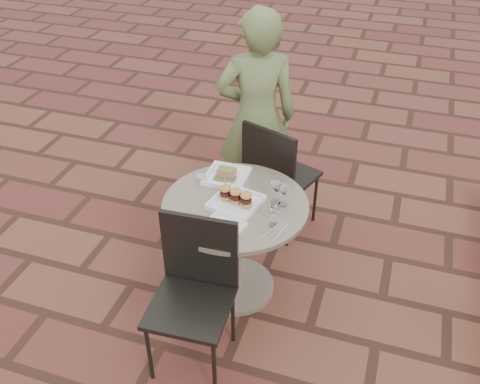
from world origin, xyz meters
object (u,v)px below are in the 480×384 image
(chair_far, at_px, (276,170))
(chair_near, at_px, (195,282))
(cafe_table, at_px, (236,234))
(plate_sliders, at_px, (236,199))
(diner, at_px, (256,118))
(plate_salmon, at_px, (227,176))
(plate_tuna, at_px, (221,228))

(chair_far, relative_size, chair_near, 1.00)
(cafe_table, height_order, plate_sliders, plate_sliders)
(cafe_table, relative_size, diner, 0.54)
(chair_far, bearing_deg, plate_salmon, 83.94)
(chair_far, xyz_separation_m, diner, (-0.22, 0.22, 0.28))
(chair_near, distance_m, diner, 1.48)
(chair_far, bearing_deg, cafe_table, 103.17)
(chair_near, relative_size, plate_sliders, 2.82)
(chair_near, height_order, plate_salmon, chair_near)
(diner, distance_m, plate_salmon, 0.68)
(diner, bearing_deg, chair_near, 69.24)
(diner, height_order, plate_tuna, diner)
(diner, bearing_deg, chair_far, 111.19)
(plate_salmon, bearing_deg, chair_near, -83.76)
(cafe_table, height_order, chair_far, chair_far)
(cafe_table, distance_m, diner, 0.98)
(chair_near, distance_m, plate_sliders, 0.57)
(cafe_table, xyz_separation_m, chair_far, (0.08, 0.69, 0.07))
(diner, height_order, plate_salmon, diner)
(chair_far, height_order, chair_near, same)
(plate_sliders, relative_size, plate_tuna, 1.22)
(chair_near, bearing_deg, plate_salmon, 92.82)
(chair_far, distance_m, plate_tuna, 0.98)
(cafe_table, bearing_deg, plate_tuna, -88.82)
(chair_far, distance_m, plate_sliders, 0.74)
(cafe_table, distance_m, chair_far, 0.70)
(chair_near, height_order, diner, diner)
(cafe_table, bearing_deg, chair_near, -96.05)
(cafe_table, relative_size, plate_tuna, 3.34)
(plate_salmon, height_order, plate_sliders, plate_sliders)
(chair_far, relative_size, diner, 0.56)
(diner, distance_m, plate_tuna, 1.19)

